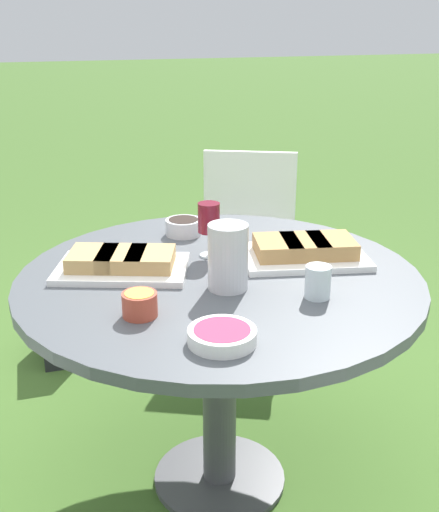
# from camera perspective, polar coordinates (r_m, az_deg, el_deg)

# --- Properties ---
(ground_plane) EXTENTS (40.00, 40.00, 0.00)m
(ground_plane) POSITION_cam_1_polar(r_m,az_deg,el_deg) (2.33, -0.00, -19.19)
(ground_plane) COLOR #446B2B
(dining_table) EXTENTS (1.22, 1.22, 0.76)m
(dining_table) POSITION_cam_1_polar(r_m,az_deg,el_deg) (1.97, -0.00, -4.56)
(dining_table) COLOR #4C4C51
(dining_table) RESTS_ON ground_plane
(chair_near_left) EXTENTS (0.56, 0.57, 0.89)m
(chair_near_left) POSITION_cam_1_polar(r_m,az_deg,el_deg) (3.02, 2.48, 2.06)
(chair_near_left) COLOR white
(chair_near_left) RESTS_ON ground_plane
(water_pitcher) EXTENTS (0.12, 0.11, 0.19)m
(water_pitcher) POSITION_cam_1_polar(r_m,az_deg,el_deg) (1.80, 0.76, -0.07)
(water_pitcher) COLOR silver
(water_pitcher) RESTS_ON dining_table
(wine_glass) EXTENTS (0.07, 0.07, 0.18)m
(wine_glass) POSITION_cam_1_polar(r_m,az_deg,el_deg) (2.03, -0.96, 3.25)
(wine_glass) COLOR silver
(wine_glass) RESTS_ON dining_table
(platter_bread_main) EXTENTS (0.33, 0.43, 0.07)m
(platter_bread_main) POSITION_cam_1_polar(r_m,az_deg,el_deg) (2.05, 7.56, 0.51)
(platter_bread_main) COLOR white
(platter_bread_main) RESTS_ON dining_table
(platter_charcuterie) EXTENTS (0.36, 0.45, 0.06)m
(platter_charcuterie) POSITION_cam_1_polar(r_m,az_deg,el_deg) (1.96, -8.69, -0.59)
(platter_charcuterie) COLOR white
(platter_charcuterie) RESTS_ON dining_table
(bowl_fries) EXTENTS (0.09, 0.09, 0.07)m
(bowl_fries) POSITION_cam_1_polar(r_m,az_deg,el_deg) (1.67, -7.11, -4.17)
(bowl_fries) COLOR #B74733
(bowl_fries) RESTS_ON dining_table
(bowl_salad) EXTENTS (0.11, 0.11, 0.04)m
(bowl_salad) POSITION_cam_1_polar(r_m,az_deg,el_deg) (2.24, 0.73, 2.14)
(bowl_salad) COLOR white
(bowl_salad) RESTS_ON dining_table
(bowl_olives) EXTENTS (0.13, 0.13, 0.06)m
(bowl_olives) POSITION_cam_1_polar(r_m,az_deg,el_deg) (2.27, -3.23, 2.67)
(bowl_olives) COLOR silver
(bowl_olives) RESTS_ON dining_table
(bowl_dip_red) EXTENTS (0.17, 0.17, 0.04)m
(bowl_dip_red) POSITION_cam_1_polar(r_m,az_deg,el_deg) (1.54, 0.23, -7.06)
(bowl_dip_red) COLOR white
(bowl_dip_red) RESTS_ON dining_table
(cup_water_near) EXTENTS (0.07, 0.07, 0.09)m
(cup_water_near) POSITION_cam_1_polar(r_m,az_deg,el_deg) (1.78, 8.74, -2.29)
(cup_water_near) COLOR silver
(cup_water_near) RESTS_ON dining_table
(handbag) EXTENTS (0.30, 0.14, 0.37)m
(handbag) POSITION_cam_1_polar(r_m,az_deg,el_deg) (3.06, -14.24, -6.39)
(handbag) COLOR #232328
(handbag) RESTS_ON ground_plane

